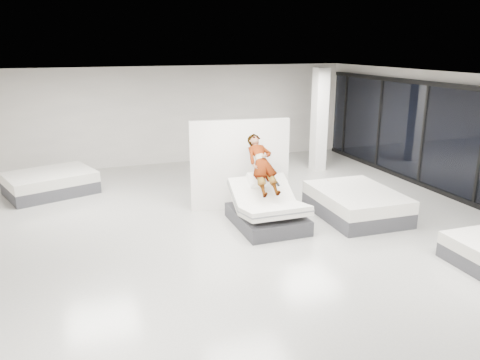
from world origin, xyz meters
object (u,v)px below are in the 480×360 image
(person, at_px, (262,173))
(flat_bed_right_far, at_px, (356,203))
(remote, at_px, (278,184))
(divider_panel, at_px, (240,165))
(hero_bed, at_px, (267,211))
(column, at_px, (319,120))
(flat_bed_left_far, at_px, (50,183))

(person, xyz_separation_m, flat_bed_right_far, (2.19, -0.45, -0.83))
(remote, height_order, divider_panel, divider_panel)
(hero_bed, bearing_deg, flat_bed_right_far, -3.59)
(remote, relative_size, column, 0.04)
(flat_bed_right_far, bearing_deg, hero_bed, 176.41)
(remote, distance_m, flat_bed_right_far, 2.08)
(person, relative_size, remote, 11.42)
(flat_bed_left_far, bearing_deg, flat_bed_right_far, -32.30)
(hero_bed, xyz_separation_m, column, (3.42, 3.91, 1.26))
(person, relative_size, flat_bed_left_far, 0.62)
(person, xyz_separation_m, flat_bed_left_far, (-4.56, 3.82, -0.84))
(column, bearing_deg, flat_bed_left_far, 178.41)
(flat_bed_right_far, xyz_separation_m, column, (1.22, 4.05, 1.29))
(hero_bed, distance_m, remote, 0.65)
(hero_bed, height_order, divider_panel, divider_panel)
(remote, height_order, flat_bed_right_far, remote)
(divider_panel, relative_size, flat_bed_right_far, 1.03)
(divider_panel, height_order, flat_bed_left_far, divider_panel)
(remote, height_order, flat_bed_left_far, remote)
(divider_panel, distance_m, column, 4.43)
(divider_panel, bearing_deg, flat_bed_right_far, -23.89)
(divider_panel, height_order, column, column)
(flat_bed_right_far, relative_size, flat_bed_left_far, 0.91)
(hero_bed, height_order, remote, hero_bed)
(person, distance_m, divider_panel, 1.03)
(hero_bed, bearing_deg, remote, -9.58)
(remote, relative_size, flat_bed_left_far, 0.05)
(column, bearing_deg, person, -133.50)
(remote, xyz_separation_m, flat_bed_right_far, (1.98, -0.10, -0.65))
(hero_bed, relative_size, column, 0.57)
(flat_bed_left_far, xyz_separation_m, column, (7.97, -0.22, 1.30))
(hero_bed, xyz_separation_m, divider_panel, (-0.15, 1.33, 0.75))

